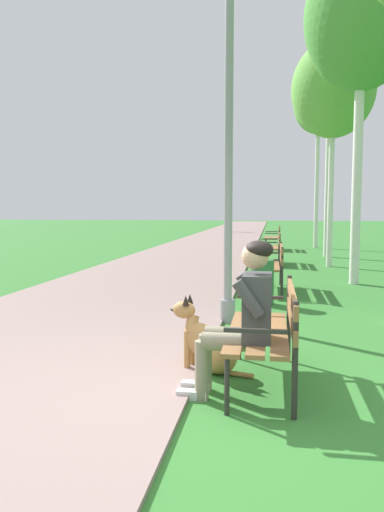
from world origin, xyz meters
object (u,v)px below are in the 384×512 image
(park_bench_far, at_px, (273,245))
(dog_shepherd, at_px, (207,344))
(lamp_post_near, at_px, (229,138))
(birch_tree_sixth, at_px, (319,106))
(park_bench_near, at_px, (270,325))
(birch_tree_fifth, at_px, (330,92))
(birch_tree_third, at_px, (362,18))
(park_bench_mid, at_px, (271,263))
(litter_bin, at_px, (262,282))
(pedestrian_distant, at_px, (229,219))
(birch_tree_fourth, at_px, (333,90))
(person_seated_on_near_bench, at_px, (243,313))
(park_bench_furthest, at_px, (274,236))

(park_bench_far, height_order, dog_shepherd, park_bench_far)
(lamp_post_near, bearing_deg, park_bench_far, 85.39)
(birch_tree_sixth, bearing_deg, park_bench_near, -96.06)
(park_bench_far, height_order, birch_tree_fifth, birch_tree_fifth)
(birch_tree_third, bearing_deg, dog_shepherd, -110.50)
(dog_shepherd, relative_size, lamp_post_near, 0.18)
(park_bench_mid, bearing_deg, lamp_post_near, -101.62)
(park_bench_near, xyz_separation_m, lamp_post_near, (-0.56, 2.31, 1.88))
(park_bench_mid, bearing_deg, birch_tree_fifth, 76.23)
(birch_tree_sixth, xyz_separation_m, litter_bin, (-1.77, -11.78, -4.95))
(litter_bin, height_order, pedestrian_distant, pedestrian_distant)
(dog_shepherd, xyz_separation_m, birch_tree_fourth, (2.03, 8.91, 4.21))
(lamp_post_near, xyz_separation_m, pedestrian_distant, (-2.13, 25.21, -1.55))
(litter_bin, relative_size, pedestrian_distant, 0.42)
(birch_tree_fourth, distance_m, litter_bin, 7.04)
(park_bench_mid, distance_m, park_bench_far, 4.49)
(birch_tree_fourth, distance_m, pedestrian_distant, 19.19)
(birch_tree_fourth, bearing_deg, litter_bin, -106.29)
(park_bench_near, height_order, birch_tree_sixth, birch_tree_sixth)
(park_bench_mid, relative_size, birch_tree_fifth, 0.24)
(dog_shepherd, bearing_deg, birch_tree_fifth, 79.12)
(park_bench_mid, relative_size, birch_tree_fourth, 0.26)
(litter_bin, bearing_deg, person_seated_on_near_bench, -91.06)
(park_bench_mid, relative_size, person_seated_on_near_bench, 1.20)
(park_bench_mid, bearing_deg, park_bench_near, -89.99)
(birch_tree_third, bearing_deg, birch_tree_fourth, 92.94)
(park_bench_furthest, bearing_deg, person_seated_on_near_bench, -91.14)
(park_bench_furthest, distance_m, birch_tree_fifth, 5.35)
(birch_tree_fourth, height_order, birch_tree_sixth, birch_tree_sixth)
(pedestrian_distant, bearing_deg, park_bench_near, -84.42)
(birch_tree_fifth, bearing_deg, birch_tree_fourth, -94.25)
(park_bench_furthest, xyz_separation_m, birch_tree_sixth, (1.55, 1.14, 4.79))
(birch_tree_third, relative_size, litter_bin, 9.31)
(lamp_post_near, height_order, birch_tree_third, birch_tree_third)
(park_bench_mid, height_order, birch_tree_third, birch_tree_third)
(birch_tree_third, relative_size, birch_tree_fifth, 1.05)
(park_bench_mid, xyz_separation_m, litter_bin, (-0.13, -1.36, -0.16))
(park_bench_furthest, height_order, pedestrian_distant, pedestrian_distant)
(park_bench_mid, relative_size, dog_shepherd, 1.84)
(park_bench_near, height_order, lamp_post_near, lamp_post_near)
(birch_tree_fourth, xyz_separation_m, birch_tree_sixth, (0.17, 6.29, 0.83))
(birch_tree_fifth, bearing_deg, lamp_post_near, -103.16)
(park_bench_far, relative_size, birch_tree_sixth, 0.23)
(park_bench_furthest, xyz_separation_m, birch_tree_fourth, (1.39, -5.15, 3.95))
(park_bench_mid, height_order, birch_tree_fourth, birch_tree_fourth)
(birch_tree_third, bearing_deg, pedestrian_distant, 101.38)
(park_bench_furthest, distance_m, dog_shepherd, 14.07)
(dog_shepherd, height_order, litter_bin, dog_shepherd)
(park_bench_far, relative_size, birch_tree_fourth, 0.26)
(birch_tree_fourth, bearing_deg, lamp_post_near, -106.52)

